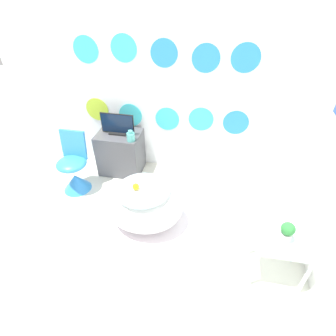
# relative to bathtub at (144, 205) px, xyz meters

# --- Properties ---
(ground_plane) EXTENTS (12.00, 12.00, 0.00)m
(ground_plane) POSITION_rel_bathtub_xyz_m (-0.01, -0.91, -0.24)
(ground_plane) COLOR silver
(wall_back_dotted) EXTENTS (4.26, 0.05, 2.60)m
(wall_back_dotted) POSITION_rel_bathtub_xyz_m (-0.01, 1.12, 1.06)
(wall_back_dotted) COLOR white
(wall_back_dotted) RESTS_ON ground_plane
(rug) EXTENTS (0.95, 0.76, 0.01)m
(rug) POSITION_rel_bathtub_xyz_m (0.05, -0.10, -0.24)
(rug) COLOR silver
(rug) RESTS_ON ground_plane
(bathtub) EXTENTS (0.82, 0.67, 0.48)m
(bathtub) POSITION_rel_bathtub_xyz_m (0.00, 0.00, 0.00)
(bathtub) COLOR white
(bathtub) RESTS_ON ground_plane
(rubber_duck) EXTENTS (0.07, 0.08, 0.08)m
(rubber_duck) POSITION_rel_bathtub_xyz_m (-0.06, -0.03, 0.28)
(rubber_duck) COLOR yellow
(rubber_duck) RESTS_ON bathtub
(chair) EXTENTS (0.36, 0.36, 0.76)m
(chair) POSITION_rel_bathtub_xyz_m (-0.99, 0.37, 0.01)
(chair) COLOR #338CE0
(chair) RESTS_ON ground_plane
(tv_cabinet) EXTENTS (0.56, 0.42, 0.57)m
(tv_cabinet) POSITION_rel_bathtub_xyz_m (-0.56, 0.86, 0.05)
(tv_cabinet) COLOR #4C4C51
(tv_cabinet) RESTS_ON ground_plane
(tv) EXTENTS (0.43, 0.12, 0.27)m
(tv) POSITION_rel_bathtub_xyz_m (-0.56, 0.86, 0.45)
(tv) COLOR black
(tv) RESTS_ON tv_cabinet
(vase) EXTENTS (0.10, 0.10, 0.14)m
(vase) POSITION_rel_bathtub_xyz_m (-0.35, 0.72, 0.39)
(vase) COLOR #51B2AD
(vase) RESTS_ON tv_cabinet
(side_table) EXTENTS (0.46, 0.37, 0.47)m
(side_table) POSITION_rel_bathtub_xyz_m (1.31, -0.37, 0.14)
(side_table) COLOR silver
(side_table) RESTS_ON ground_plane
(potted_plant_left) EXTENTS (0.11, 0.11, 0.18)m
(potted_plant_left) POSITION_rel_bathtub_xyz_m (1.31, -0.37, 0.33)
(potted_plant_left) COLOR white
(potted_plant_left) RESTS_ON side_table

